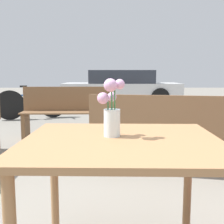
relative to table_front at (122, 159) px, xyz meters
name	(u,v)px	position (x,y,z in m)	size (l,w,h in m)	color
table_front	(122,159)	(0.00, 0.00, 0.00)	(0.99, 0.88, 0.75)	#9E7047
flower_vase	(111,113)	(-0.05, 0.06, 0.22)	(0.14, 0.13, 0.30)	silver
bench_near	(178,131)	(0.66, 1.53, -0.18)	(1.91, 0.73, 0.85)	brown
bench_far	(66,111)	(-0.78, 3.25, -0.20)	(1.45, 0.40, 0.85)	brown
bicycle	(32,104)	(-1.92, 5.29, -0.29)	(1.58, 0.70, 0.79)	black
parked_car	(121,88)	(0.34, 8.57, -0.08)	(4.04, 1.73, 1.18)	silver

